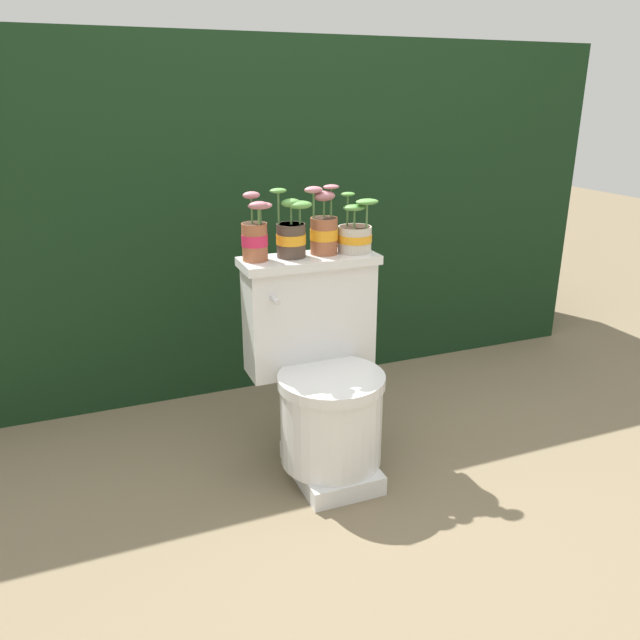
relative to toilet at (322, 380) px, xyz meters
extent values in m
plane|color=#75664C|center=(0.09, -0.08, -0.33)|extent=(12.00, 12.00, 0.00)
cube|color=black|center=(0.09, 1.20, 0.41)|extent=(3.12, 0.99, 1.48)
cube|color=silver|center=(0.00, -0.08, -0.30)|extent=(0.26, 0.35, 0.07)
cylinder|color=silver|center=(0.00, -0.08, -0.12)|extent=(0.35, 0.35, 0.28)
cylinder|color=silver|center=(0.00, -0.08, 0.03)|extent=(0.36, 0.36, 0.04)
cube|color=silver|center=(0.00, 0.12, 0.19)|extent=(0.45, 0.15, 0.38)
cube|color=silver|center=(0.00, 0.12, 0.39)|extent=(0.47, 0.18, 0.03)
cylinder|color=silver|center=(-0.16, 0.02, 0.30)|extent=(0.02, 0.05, 0.02)
cylinder|color=#9E5638|center=(-0.18, 0.14, 0.47)|extent=(0.08, 0.08, 0.12)
cylinder|color=#D1234C|center=(-0.18, 0.14, 0.48)|extent=(0.09, 0.09, 0.04)
cylinder|color=#332319|center=(-0.18, 0.14, 0.53)|extent=(0.08, 0.08, 0.01)
cylinder|color=#4C753D|center=(-0.17, 0.12, 0.56)|extent=(0.01, 0.01, 0.05)
ellipsoid|color=#B26B75|center=(-0.17, 0.12, 0.59)|extent=(0.08, 0.06, 0.02)
cylinder|color=#4C753D|center=(-0.18, 0.10, 0.56)|extent=(0.01, 0.01, 0.06)
ellipsoid|color=#B26B75|center=(-0.18, 0.10, 0.60)|extent=(0.06, 0.04, 0.02)
cylinder|color=#4C753D|center=(-0.19, 0.13, 0.57)|extent=(0.01, 0.01, 0.08)
ellipsoid|color=#B26B75|center=(-0.19, 0.13, 0.62)|extent=(0.06, 0.04, 0.02)
cylinder|color=#47382D|center=(-0.06, 0.14, 0.46)|extent=(0.10, 0.10, 0.11)
cylinder|color=orange|center=(-0.06, 0.14, 0.47)|extent=(0.10, 0.10, 0.03)
cylinder|color=#332319|center=(-0.06, 0.14, 0.51)|extent=(0.09, 0.09, 0.01)
cylinder|color=#4C753D|center=(-0.03, 0.12, 0.55)|extent=(0.01, 0.01, 0.06)
ellipsoid|color=#569342|center=(-0.03, 0.12, 0.58)|extent=(0.08, 0.06, 0.03)
cylinder|color=#4C753D|center=(-0.06, 0.13, 0.55)|extent=(0.01, 0.01, 0.06)
ellipsoid|color=#569342|center=(-0.06, 0.13, 0.59)|extent=(0.07, 0.05, 0.03)
cylinder|color=#4C753D|center=(-0.10, 0.14, 0.57)|extent=(0.01, 0.01, 0.10)
ellipsoid|color=#569342|center=(-0.10, 0.14, 0.63)|extent=(0.06, 0.04, 0.02)
cylinder|color=#9E5638|center=(0.06, 0.14, 0.47)|extent=(0.09, 0.09, 0.12)
cylinder|color=orange|center=(0.06, 0.14, 0.48)|extent=(0.10, 0.10, 0.04)
cylinder|color=#332319|center=(0.06, 0.14, 0.53)|extent=(0.09, 0.09, 0.01)
cylinder|color=#4C753D|center=(0.02, 0.14, 0.58)|extent=(0.01, 0.01, 0.09)
ellipsoid|color=#B26B75|center=(0.02, 0.14, 0.63)|extent=(0.06, 0.04, 0.02)
cylinder|color=#4C753D|center=(0.09, 0.15, 0.58)|extent=(0.01, 0.01, 0.09)
ellipsoid|color=#B26B75|center=(0.09, 0.15, 0.63)|extent=(0.06, 0.04, 0.02)
cylinder|color=#4C753D|center=(0.07, 0.15, 0.56)|extent=(0.01, 0.01, 0.06)
ellipsoid|color=#B26B75|center=(0.07, 0.15, 0.60)|extent=(0.08, 0.06, 0.03)
cylinder|color=beige|center=(0.17, 0.12, 0.45)|extent=(0.12, 0.12, 0.09)
cylinder|color=orange|center=(0.17, 0.12, 0.46)|extent=(0.12, 0.12, 0.03)
cylinder|color=#332319|center=(0.17, 0.12, 0.49)|extent=(0.11, 0.11, 0.01)
cylinder|color=#4C753D|center=(0.16, 0.10, 0.53)|extent=(0.01, 0.01, 0.06)
ellipsoid|color=#569342|center=(0.16, 0.10, 0.57)|extent=(0.08, 0.06, 0.02)
cylinder|color=#4C753D|center=(0.15, 0.13, 0.55)|extent=(0.01, 0.01, 0.11)
ellipsoid|color=#569342|center=(0.15, 0.13, 0.61)|extent=(0.05, 0.04, 0.01)
cylinder|color=#4C753D|center=(0.19, 0.08, 0.54)|extent=(0.01, 0.01, 0.08)
ellipsoid|color=#569342|center=(0.19, 0.08, 0.59)|extent=(0.08, 0.06, 0.02)
camera|label=1|loc=(-0.73, -1.80, 0.92)|focal=35.00mm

